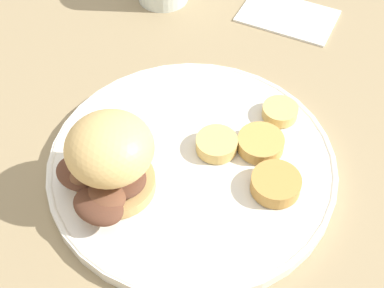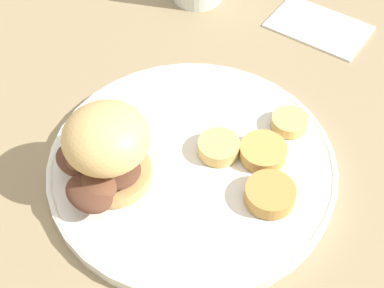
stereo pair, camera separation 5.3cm
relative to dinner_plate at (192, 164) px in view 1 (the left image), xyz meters
name	(u,v)px [view 1 (the left image)]	position (x,y,z in m)	size (l,w,h in m)	color
ground_plane	(192,169)	(0.00, 0.00, -0.01)	(4.00, 4.00, 0.00)	#937F5B
dinner_plate	(192,164)	(0.00, 0.00, 0.00)	(0.30, 0.30, 0.02)	white
sandwich	(108,163)	(-0.08, 0.03, 0.05)	(0.10, 0.10, 0.09)	tan
potato_round_0	(217,144)	(0.03, -0.01, 0.01)	(0.04, 0.04, 0.01)	#DBB766
potato_round_1	(280,111)	(0.11, -0.03, 0.01)	(0.04, 0.04, 0.01)	#DBB766
potato_round_2	(261,143)	(0.06, -0.04, 0.01)	(0.05, 0.05, 0.01)	tan
potato_round_3	(276,184)	(0.03, -0.09, 0.02)	(0.05, 0.05, 0.02)	#BC8942
napkin	(288,15)	(0.28, 0.08, -0.01)	(0.13, 0.08, 0.01)	white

